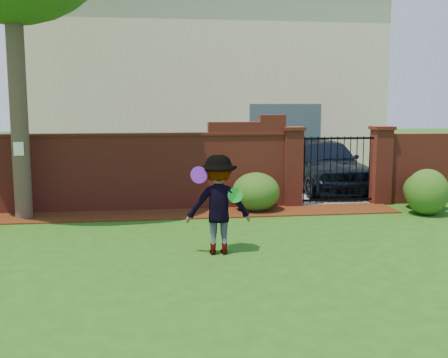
{
  "coord_description": "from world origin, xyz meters",
  "views": [
    {
      "loc": [
        -0.93,
        -8.27,
        2.44
      ],
      "look_at": [
        0.41,
        1.4,
        1.05
      ],
      "focal_mm": 43.15,
      "sensor_mm": 36.0,
      "label": 1
    }
  ],
  "objects": [
    {
      "name": "pillar_right",
      "position": [
        4.6,
        4.0,
        0.96
      ],
      "size": [
        0.5,
        0.5,
        1.88
      ],
      "color": "maroon",
      "rests_on": "ground"
    },
    {
      "name": "ground",
      "position": [
        0.0,
        0.0,
        -0.01
      ],
      "size": [
        80.0,
        80.0,
        0.01
      ],
      "primitive_type": "cube",
      "color": "#1F5014",
      "rests_on": "ground"
    },
    {
      "name": "brick_wall",
      "position": [
        -2.01,
        4.0,
        0.93
      ],
      "size": [
        8.7,
        0.31,
        2.16
      ],
      "color": "maroon",
      "rests_on": "ground"
    },
    {
      "name": "mulch_bed",
      "position": [
        -0.95,
        3.34,
        0.01
      ],
      "size": [
        11.1,
        1.08,
        0.03
      ],
      "primitive_type": "cube",
      "color": "#3B190A",
      "rests_on": "ground"
    },
    {
      "name": "shrub_middle",
      "position": [
        5.05,
        2.58,
        0.51
      ],
      "size": [
        0.92,
        0.92,
        1.01
      ],
      "primitive_type": "ellipsoid",
      "color": "#1C4E17",
      "rests_on": "ground"
    },
    {
      "name": "house",
      "position": [
        1.0,
        12.0,
        3.16
      ],
      "size": [
        12.4,
        6.4,
        6.3
      ],
      "color": "beige",
      "rests_on": "ground"
    },
    {
      "name": "frisbee_green",
      "position": [
        0.4,
        0.05,
        0.98
      ],
      "size": [
        0.25,
        0.06,
        0.25
      ],
      "primitive_type": "cylinder",
      "rotation": [
        1.43,
        0.0,
        0.02
      ],
      "color": "green",
      "rests_on": "man"
    },
    {
      "name": "iron_gate",
      "position": [
        3.5,
        4.0,
        0.85
      ],
      "size": [
        1.78,
        0.03,
        1.6
      ],
      "color": "black",
      "rests_on": "ground"
    },
    {
      "name": "pillar_left",
      "position": [
        2.4,
        4.0,
        0.96
      ],
      "size": [
        0.5,
        0.5,
        1.88
      ],
      "color": "maroon",
      "rests_on": "ground"
    },
    {
      "name": "driveway",
      "position": [
        3.5,
        8.0,
        0.01
      ],
      "size": [
        3.2,
        8.0,
        0.01
      ],
      "primitive_type": "cube",
      "color": "gray",
      "rests_on": "ground"
    },
    {
      "name": "frisbee_purple",
      "position": [
        -0.18,
        0.02,
        1.32
      ],
      "size": [
        0.28,
        0.13,
        0.27
      ],
      "primitive_type": "cylinder",
      "rotation": [
        1.36,
        0.0,
        0.2
      ],
      "color": "purple",
      "rests_on": "man"
    },
    {
      "name": "man",
      "position": [
        0.14,
        0.17,
        0.81
      ],
      "size": [
        1.07,
        0.65,
        1.61
      ],
      "primitive_type": "imported",
      "rotation": [
        0.0,
        0.0,
        3.09
      ],
      "color": "gray",
      "rests_on": "ground"
    },
    {
      "name": "shrub_left",
      "position": [
        1.42,
        3.48,
        0.44
      ],
      "size": [
        1.08,
        1.08,
        0.88
      ],
      "primitive_type": "ellipsoid",
      "color": "#1C4E17",
      "rests_on": "ground"
    },
    {
      "name": "shrub_right",
      "position": [
        5.35,
        3.25,
        0.42
      ],
      "size": [
        0.95,
        0.95,
        0.85
      ],
      "primitive_type": "ellipsoid",
      "color": "#1C4E17",
      "rests_on": "ground"
    },
    {
      "name": "paper_notice",
      "position": [
        -3.6,
        3.21,
        1.5
      ],
      "size": [
        0.2,
        0.01,
        0.28
      ],
      "primitive_type": "cube",
      "color": "white",
      "rests_on": "tree"
    },
    {
      "name": "car",
      "position": [
        3.88,
        5.99,
        0.75
      ],
      "size": [
        1.9,
        4.43,
        1.49
      ],
      "primitive_type": "imported",
      "rotation": [
        0.0,
        0.0,
        0.03
      ],
      "color": "black",
      "rests_on": "ground"
    }
  ]
}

